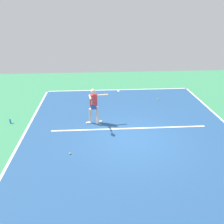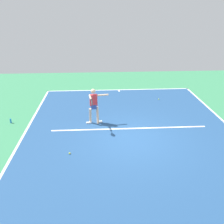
# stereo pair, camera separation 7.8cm
# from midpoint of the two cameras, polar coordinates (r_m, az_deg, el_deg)

# --- Properties ---
(ground_plane) EXTENTS (22.55, 22.55, 0.00)m
(ground_plane) POSITION_cam_midpoint_polar(r_m,az_deg,el_deg) (10.29, 4.99, -6.29)
(ground_plane) COLOR #388456
(court_surface) EXTENTS (9.41, 13.12, 0.00)m
(court_surface) POSITION_cam_midpoint_polar(r_m,az_deg,el_deg) (10.29, 4.99, -6.28)
(court_surface) COLOR navy
(court_surface) RESTS_ON ground_plane
(court_line_baseline_near) EXTENTS (9.41, 0.10, 0.01)m
(court_line_baseline_near) POSITION_cam_midpoint_polar(r_m,az_deg,el_deg) (16.22, 1.74, 5.24)
(court_line_baseline_near) COLOR white
(court_line_baseline_near) RESTS_ON ground_plane
(court_line_sideline_right) EXTENTS (0.10, 13.12, 0.01)m
(court_line_sideline_right) POSITION_cam_midpoint_polar(r_m,az_deg,el_deg) (10.69, -20.72, -6.66)
(court_line_sideline_right) COLOR white
(court_line_sideline_right) RESTS_ON ground_plane
(court_line_service) EXTENTS (7.05, 0.10, 0.01)m
(court_line_service) POSITION_cam_midpoint_polar(r_m,az_deg,el_deg) (11.10, 4.31, -3.89)
(court_line_service) COLOR white
(court_line_service) RESTS_ON ground_plane
(court_line_centre_mark) EXTENTS (0.10, 0.30, 0.01)m
(court_line_centre_mark) POSITION_cam_midpoint_polar(r_m,az_deg,el_deg) (16.03, 1.81, 5.02)
(court_line_centre_mark) COLOR white
(court_line_centre_mark) RESTS_ON ground_plane
(tennis_player) EXTENTS (1.08, 1.21, 1.72)m
(tennis_player) POSITION_cam_midpoint_polar(r_m,az_deg,el_deg) (11.18, -4.10, 1.86)
(tennis_player) COLOR beige
(tennis_player) RESTS_ON ground_plane
(tennis_ball_by_sideline) EXTENTS (0.07, 0.07, 0.07)m
(tennis_ball_by_sideline) POSITION_cam_midpoint_polar(r_m,az_deg,el_deg) (14.73, 11.08, 2.99)
(tennis_ball_by_sideline) COLOR #C6E53D
(tennis_ball_by_sideline) RESTS_ON ground_plane
(tennis_ball_far_corner) EXTENTS (0.07, 0.07, 0.07)m
(tennis_ball_far_corner) POSITION_cam_midpoint_polar(r_m,az_deg,el_deg) (9.38, -9.69, -9.57)
(tennis_ball_far_corner) COLOR yellow
(tennis_ball_far_corner) RESTS_ON ground_plane
(water_bottle) EXTENTS (0.07, 0.07, 0.22)m
(water_bottle) POSITION_cam_midpoint_polar(r_m,az_deg,el_deg) (12.49, -22.56, -1.94)
(water_bottle) COLOR blue
(water_bottle) RESTS_ON ground_plane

